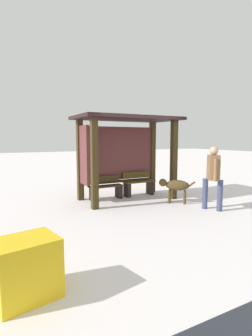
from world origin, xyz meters
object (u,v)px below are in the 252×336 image
Objects in this scene: bus_shelter at (122,141)px; grit_bin at (26,268)px; dog at (175,186)px; person_walking at (213,173)px; bench_left_inside at (106,189)px; bench_center_inside at (139,185)px.

bus_shelter reaches higher than grit_bin.
grit_bin is (-4.42, -2.81, -0.15)m from dog.
grit_bin is at bearing -159.81° from person_walking.
person_walking is at bearing -68.96° from dog.
bench_left_inside is 1.33× the size of dog.
person_walking reaches higher than bench_center_inside.
dog is (-0.40, 1.04, -0.47)m from person_walking.
person_walking is 2.33× the size of grit_bin.
bench_center_inside is (1.17, -0.00, 0.03)m from bench_left_inside.
person_walking is at bearing -57.13° from bus_shelter.
grit_bin is at bearing -124.10° from bench_left_inside.
bench_center_inside reaches higher than dog.
bench_left_inside is 5.07m from grit_bin.
dog is (1.08, -1.26, -1.28)m from bus_shelter.
bus_shelter is 1.59m from bench_center_inside.
person_walking is (1.97, -2.43, 0.66)m from bench_left_inside.
bench_left_inside is at bearing 129.08° from person_walking.
bench_left_inside is 1.17m from bench_center_inside.
bus_shelter reaches higher than person_walking.
dog is at bearing -73.90° from bench_center_inside.
bench_left_inside is at bearing 55.90° from grit_bin.
dog is at bearing 111.04° from person_walking.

